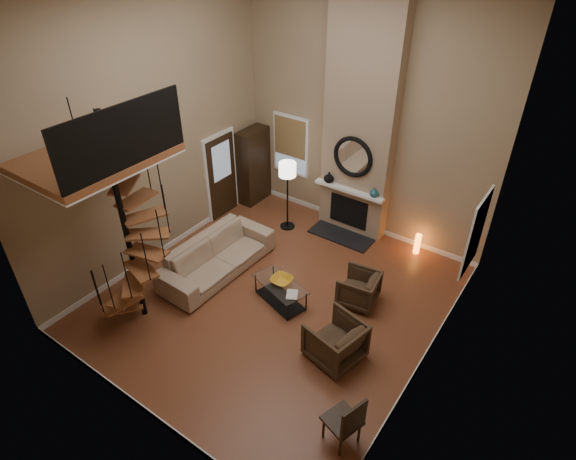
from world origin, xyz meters
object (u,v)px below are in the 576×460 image
Objects in this scene: hutch at (254,167)px; armchair_far at (339,343)px; accent_lamp at (417,244)px; sofa at (217,255)px; armchair_near at (362,289)px; coffee_table at (280,290)px; side_chair at (347,421)px; floor_lamp at (287,175)px.

hutch is 2.31× the size of armchair_far.
accent_lamp is at bearing 2.56° from hutch.
hutch reaches higher than accent_lamp.
sofa is 3.05× the size of armchair_far.
sofa is 3.62× the size of armchair_near.
sofa is at bearing -136.87° from accent_lamp.
hutch reaches higher than coffee_table.
accent_lamp is at bearing 62.68° from coffee_table.
side_chair reaches higher than armchair_far.
side_chair is at bearing -46.55° from floor_lamp.
armchair_far is 3.62m from accent_lamp.
hutch is 7.18m from side_chair.
floor_lamp is (-2.72, 1.38, 1.06)m from armchair_near.
hutch is at bearing 138.75° from side_chair.
sofa is at bearing -66.40° from hutch.
armchair_far is (0.32, -1.44, 0.00)m from armchair_near.
coffee_table is at bearing -44.55° from hutch.
side_chair is (4.16, -1.91, 0.13)m from sofa.
armchair_far is 4.28m from floor_lamp.
hutch reaches higher than sofa.
armchair_near is 3.23m from floor_lamp.
armchair_far reaches higher than accent_lamp.
side_chair is at bearing -113.33° from sofa.
hutch is at bearing 158.02° from floor_lamp.
floor_lamp is 3.58× the size of accent_lamp.
accent_lamp is (3.22, 3.01, -0.15)m from sofa.
side_chair reaches higher than armchair_near.
hutch is 0.76× the size of sofa.
armchair_far is at bearing -42.91° from floor_lamp.
floor_lamp is 1.73× the size of side_chair.
floor_lamp is (-3.03, 2.82, 1.06)m from armchair_far.
coffee_table is 2.61× the size of accent_lamp.
sofa is at bearing -82.36° from armchair_near.
accent_lamp is (1.57, 3.03, -0.03)m from coffee_table.
accent_lamp is (4.44, 0.20, -0.70)m from hutch.
side_chair is at bearing 15.38° from armchair_near.
accent_lamp is (-0.07, 3.62, -0.10)m from armchair_far.
hutch is at bearing -123.36° from armchair_near.
armchair_near is 1.47m from armchair_far.
side_chair is at bearing -41.25° from hutch.
hutch is 2.74× the size of armchair_near.
hutch is 3.12m from sofa.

